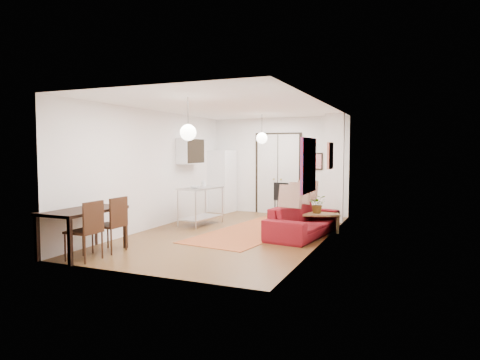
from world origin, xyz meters
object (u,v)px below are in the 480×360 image
at_px(sofa, 304,221).
at_px(black_side_chair, 285,196).
at_px(dining_chair_near, 113,219).
at_px(coffee_table, 318,216).
at_px(dining_table, 83,214).
at_px(fridge, 222,181).
at_px(dining_chair_far, 88,225).
at_px(kitchen_counter, 201,200).

bearing_deg(sofa, black_side_chair, 32.63).
distance_m(sofa, dining_chair_near, 4.13).
bearing_deg(coffee_table, dining_table, -132.11).
distance_m(fridge, dining_chair_far, 6.21).
xyz_separation_m(fridge, dining_table, (-0.01, -5.98, -0.21)).
xyz_separation_m(kitchen_counter, dining_chair_near, (-0.22, -3.17, -0.03)).
xyz_separation_m(kitchen_counter, dining_chair_far, (-0.22, -3.84, -0.03)).
height_order(kitchen_counter, fridge, fridge).
bearing_deg(kitchen_counter, dining_chair_near, -85.98).
bearing_deg(dining_chair_far, coffee_table, 142.92).
bearing_deg(dining_chair_far, fridge, -176.33).
relative_size(coffee_table, dining_chair_near, 1.06).
relative_size(dining_table, dining_chair_near, 1.48).
height_order(dining_table, dining_chair_near, dining_chair_near).
bearing_deg(coffee_table, kitchen_counter, -175.21).
bearing_deg(black_side_chair, dining_chair_far, 80.40).
bearing_deg(dining_table, kitchen_counter, 81.88).
bearing_deg(dining_chair_far, sofa, 139.97).
relative_size(kitchen_counter, black_side_chair, 1.37).
distance_m(kitchen_counter, dining_chair_near, 3.17).
xyz_separation_m(coffee_table, dining_chair_far, (-3.20, -4.09, 0.23)).
bearing_deg(fridge, dining_chair_near, -79.02).
relative_size(kitchen_counter, dining_chair_far, 1.29).
distance_m(sofa, fridge, 4.33).
height_order(fridge, black_side_chair, fridge).
height_order(coffee_table, dining_chair_far, dining_chair_far).
bearing_deg(dining_chair_near, black_side_chair, 163.88).
bearing_deg(dining_table, dining_chair_far, -35.92).
height_order(sofa, dining_chair_far, dining_chair_far).
relative_size(sofa, kitchen_counter, 1.76).
distance_m(kitchen_counter, fridge, 2.43).
bearing_deg(dining_table, fridge, 89.92).
xyz_separation_m(coffee_table, dining_chair_near, (-3.20, -3.42, 0.23)).
xyz_separation_m(dining_chair_near, black_side_chair, (1.73, 5.62, -0.03)).
relative_size(coffee_table, black_side_chair, 1.13).
distance_m(fridge, dining_table, 5.98).
xyz_separation_m(fridge, dining_chair_far, (0.29, -6.19, -0.35)).
relative_size(sofa, coffee_table, 2.13).
xyz_separation_m(sofa, dining_chair_near, (-3.02, -2.80, 0.26)).
xyz_separation_m(coffee_table, dining_table, (-3.50, -3.87, 0.37)).
xyz_separation_m(kitchen_counter, fridge, (-0.51, 2.36, 0.32)).
relative_size(coffee_table, fridge, 0.58).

